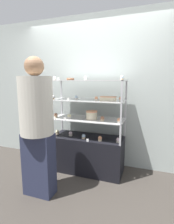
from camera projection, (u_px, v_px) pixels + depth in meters
ground_plane at (87, 170)px, 2.96m from camera, size 20.00×20.00×0.00m
back_wall at (94, 92)px, 3.10m from camera, size 8.00×0.05×2.60m
display_base at (87, 154)px, 2.91m from camera, size 1.18×0.49×0.59m
display_riser_lower at (87, 120)px, 2.81m from camera, size 1.18×0.49×0.30m
display_riser_middle at (87, 101)px, 2.76m from camera, size 1.18×0.49×0.30m
display_riser_upper at (87, 81)px, 2.71m from camera, size 1.18×0.49×0.30m
layer_cake_centerpiece at (92, 115)px, 2.75m from camera, size 0.18×0.18×0.13m
sheet_cake_frosted at (108, 99)px, 2.61m from camera, size 0.23×0.14×0.06m
cupcake_0 at (57, 132)px, 2.98m from camera, size 0.06×0.06×0.08m
cupcake_1 at (71, 134)px, 2.89m from camera, size 0.06×0.06×0.08m
cupcake_2 at (84, 136)px, 2.75m from camera, size 0.06×0.06×0.08m
cupcake_3 at (100, 139)px, 2.65m from camera, size 0.06×0.06×0.08m
cupcake_4 at (118, 140)px, 2.57m from camera, size 0.06×0.06×0.08m
price_tag_0 at (88, 140)px, 2.62m from camera, size 0.04×0.00×0.04m
cupcake_5 at (56, 115)px, 2.88m from camera, size 0.06×0.06×0.07m
cupcake_6 at (69, 116)px, 2.80m from camera, size 0.06×0.06×0.07m
cupcake_7 at (102, 119)px, 2.62m from camera, size 0.06×0.06×0.07m
cupcake_8 at (119, 120)px, 2.50m from camera, size 0.06×0.06×0.07m
price_tag_1 at (65, 119)px, 2.69m from camera, size 0.04×0.00×0.04m
cupcake_9 at (53, 97)px, 2.81m from camera, size 0.05×0.05×0.07m
cupcake_10 at (76, 98)px, 2.76m from camera, size 0.05×0.05×0.07m
cupcake_11 at (96, 99)px, 2.59m from camera, size 0.05×0.05×0.07m
cupcake_12 at (121, 99)px, 2.52m from camera, size 0.05×0.05×0.07m
price_tag_2 at (68, 99)px, 2.62m from camera, size 0.04×0.00×0.04m
cupcake_13 at (55, 78)px, 2.81m from camera, size 0.05×0.05×0.06m
cupcake_14 at (85, 78)px, 2.65m from camera, size 0.05×0.05×0.06m
cupcake_15 at (122, 78)px, 2.43m from camera, size 0.05×0.05×0.06m
price_tag_3 at (58, 79)px, 2.62m from camera, size 0.04×0.00×0.04m
donut_glazed at (70, 79)px, 2.80m from camera, size 0.13×0.13×0.04m
customer_figure at (37, 124)px, 2.19m from camera, size 0.41×0.41×1.77m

